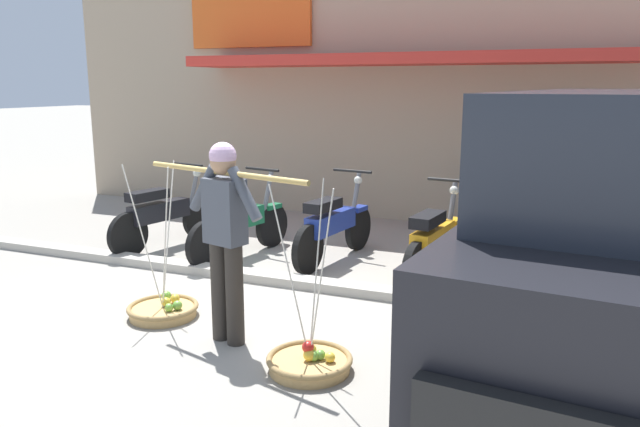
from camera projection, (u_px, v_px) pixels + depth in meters
ground_plane at (246, 304)px, 6.10m from camera, size 90.00×90.00×0.00m
sidewalk_curb at (277, 279)px, 6.72m from camera, size 20.00×0.24×0.10m
fruit_vendor at (225, 229)px, 5.02m from camera, size 1.73×0.54×1.70m
fruit_basket_left_side at (163, 309)px, 5.76m from camera, size 0.66×0.66×1.45m
fruit_basket_right_side at (310, 361)px, 4.67m from camera, size 0.66×0.66×1.45m
motorcycle_nearest_shop at (163, 215)px, 8.11m from camera, size 0.59×1.80×1.09m
motorcycle_second_in_row at (239, 223)px, 7.64m from camera, size 0.59×1.80×1.09m
motorcycle_third_in_row at (333, 226)px, 7.47m from camera, size 0.54×1.81×1.09m
motorcycle_end_of_row at (434, 242)px, 6.71m from camera, size 0.54×1.82×1.09m
storefront_building at (453, 87)px, 11.57m from camera, size 13.00×6.00×4.20m
wooden_crate at (502, 243)px, 7.83m from camera, size 0.44×0.36×0.32m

